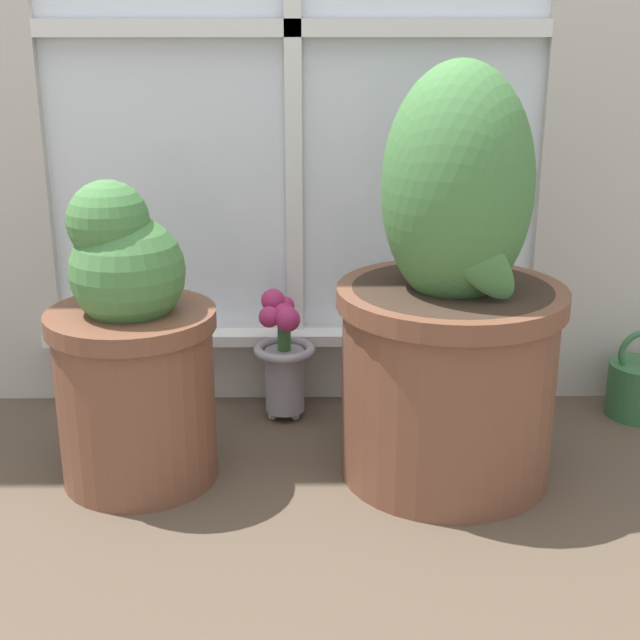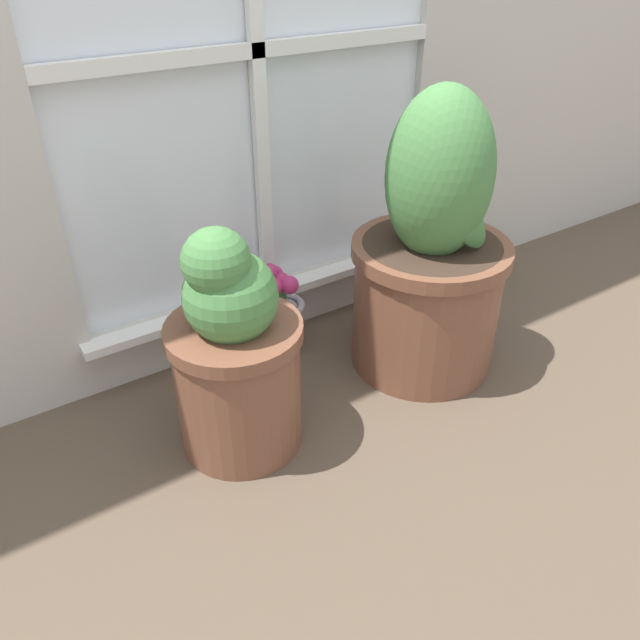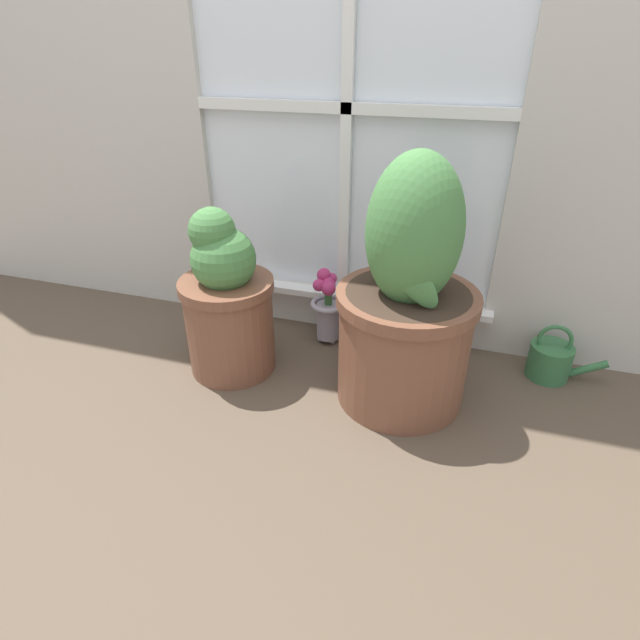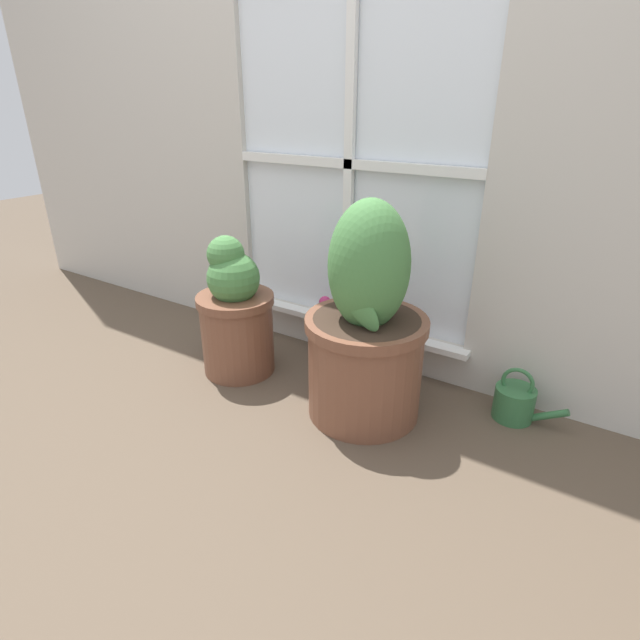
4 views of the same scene
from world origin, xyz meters
name	(u,v)px [view 4 (image 4 of 4)]	position (x,y,z in m)	size (l,w,h in m)	color
ground_plane	(277,404)	(0.00, 0.00, 0.00)	(10.00, 10.00, 0.00)	brown
wall_with_window	(355,23)	(0.00, 0.52, 1.28)	(4.40, 0.10, 2.50)	beige
potted_plant_left	(236,314)	(-0.29, 0.13, 0.25)	(0.31, 0.31, 0.57)	brown
potted_plant_right	(366,333)	(0.29, 0.14, 0.32)	(0.42, 0.42, 0.77)	brown
flower_vase	(327,330)	(-0.02, 0.39, 0.15)	(0.13, 0.13, 0.29)	#99939E
watering_can	(515,402)	(0.76, 0.39, 0.07)	(0.25, 0.14, 0.20)	#336B3D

